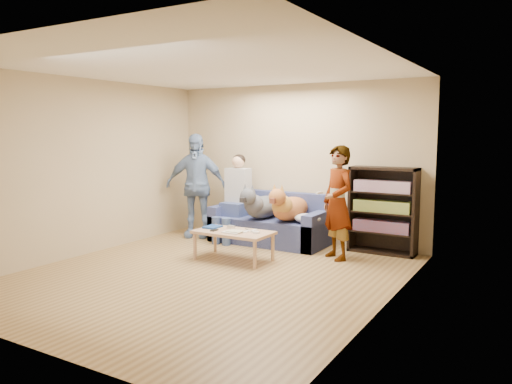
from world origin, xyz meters
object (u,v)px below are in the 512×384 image
Objects in this scene: person_seated at (235,195)px; bookshelf at (383,208)px; person_standing_left at (196,186)px; dog_gray at (261,205)px; notebook_blue at (213,227)px; coffee_table at (234,234)px; camera_silver at (231,227)px; dog_tan at (288,207)px; sofa at (271,226)px; person_standing_right at (338,203)px.

bookshelf is (2.41, 0.36, -0.09)m from person_seated.
dog_gray is (1.27, 0.05, -0.26)m from person_standing_left.
dog_gray is at bearing 76.79° from notebook_blue.
camera_silver is at bearing 135.00° from coffee_table.
notebook_blue is 2.36× the size of camera_silver.
person_seated is at bearing 121.97° from coffee_table.
coffee_table is (-0.32, -1.09, -0.27)m from dog_tan.
dog_gray is 0.96× the size of bookshelf.
person_standing_left is at bearing -177.50° from dog_tan.
sofa is at bearing 76.02° from notebook_blue.
person_standing_right is 0.84m from bookshelf.
person_standing_left is 1.65m from camera_silver.
person_standing_left is 1.83m from coffee_table.
person_standing_right is at bearing -123.68° from bookshelf.
sofa is at bearing 88.86° from camera_silver.
dog_tan is at bearing 55.44° from notebook_blue.
dog_gray is at bearing 92.67° from camera_silver.
person_standing_left is 1.53× the size of dog_tan.
notebook_blue is at bearing -74.06° from person_seated.
camera_silver is 1.16m from sofa.
person_standing_right is 0.98m from dog_tan.
coffee_table is at bearing -85.61° from sofa.
dog_gray is 1.10m from coffee_table.
dog_gray is at bearing -166.66° from bookshelf.
dog_tan is at bearing -159.99° from person_standing_right.
person_standing_right reaches higher than person_seated.
bookshelf reaches higher than dog_gray.
notebook_blue is 0.21× the size of dog_gray.
sofa is 1.86m from bookshelf.
person_standing_left reaches higher than camera_silver.
notebook_blue is at bearing -65.36° from person_standing_left.
person_standing_left is (-2.68, 0.20, 0.08)m from person_standing_right.
person_seated is (-1.96, 0.33, -0.04)m from person_standing_right.
person_standing_left reaches higher than sofa.
person_standing_left is 1.50m from sofa.
camera_silver is 0.18m from coffee_table.
coffee_table is 0.85× the size of bookshelf.
dog_tan is (0.41, -0.18, 0.37)m from sofa.
dog_tan reaches higher than dog_gray.
sofa is at bearing 11.66° from person_seated.
bookshelf reaches higher than camera_silver.
person_seated is 1.25× the size of dog_tan.
dog_tan reaches higher than notebook_blue.
person_standing_left is at bearing -169.28° from sofa.
person_standing_left is at bearing -170.08° from person_seated.
dog_gray is at bearing -153.28° from person_standing_right.
notebook_blue is at bearing -165.96° from camera_silver.
camera_silver is 0.10× the size of coffee_table.
person_standing_left is 16.28× the size of camera_silver.
sofa is at bearing 72.34° from dog_gray.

